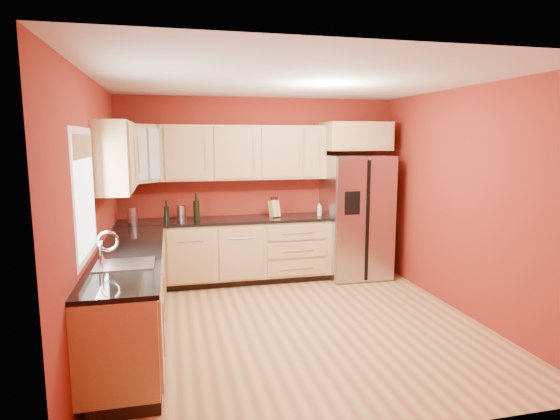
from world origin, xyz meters
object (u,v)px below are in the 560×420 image
(wine_bottle_a, at_px, (167,211))
(knife_block, at_px, (274,209))
(refrigerator, at_px, (356,216))
(soap_dispenser, at_px, (319,209))
(canister_left, at_px, (182,213))

(wine_bottle_a, bearing_deg, knife_block, 2.76)
(refrigerator, relative_size, soap_dispenser, 9.84)
(refrigerator, distance_m, knife_block, 1.22)
(knife_block, bearing_deg, wine_bottle_a, 158.56)
(knife_block, distance_m, soap_dispenser, 0.66)
(wine_bottle_a, height_order, soap_dispenser, wine_bottle_a)
(soap_dispenser, bearing_deg, canister_left, 178.69)
(wine_bottle_a, height_order, knife_block, wine_bottle_a)
(refrigerator, xyz_separation_m, soap_dispenser, (-0.55, 0.03, 0.12))
(canister_left, xyz_separation_m, soap_dispenser, (1.94, -0.04, -0.01))
(canister_left, relative_size, soap_dispenser, 1.12)
(canister_left, relative_size, knife_block, 0.86)
(refrigerator, xyz_separation_m, canister_left, (-2.49, 0.07, 0.13))
(knife_block, bearing_deg, refrigerator, -27.28)
(refrigerator, bearing_deg, canister_left, 178.35)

